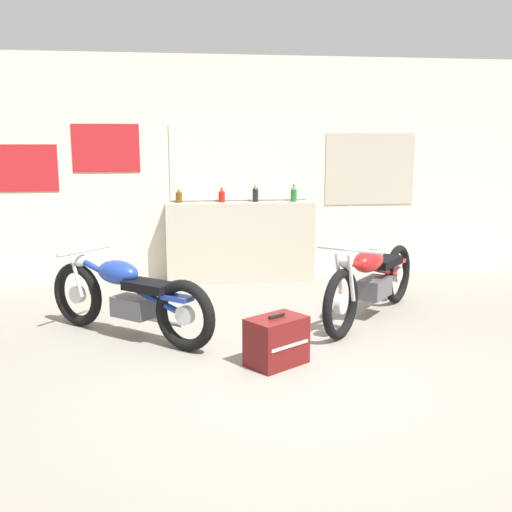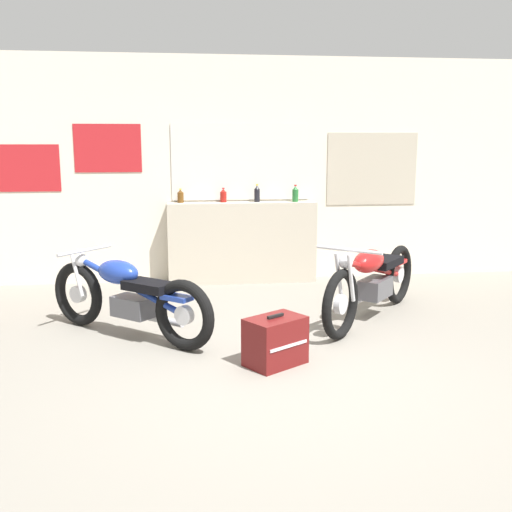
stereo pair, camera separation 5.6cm
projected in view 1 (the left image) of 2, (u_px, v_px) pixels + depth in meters
ground_plane at (292, 382)px, 4.46m from camera, size 24.00×24.00×0.00m
wall_back at (241, 170)px, 7.55m from camera, size 10.00×0.07×2.80m
sill_counter at (241, 242)px, 7.54m from camera, size 1.86×0.28×1.02m
bottle_leftmost at (179, 196)px, 7.38m from camera, size 0.08×0.08×0.17m
bottle_left_center at (222, 196)px, 7.45m from camera, size 0.08×0.08×0.18m
bottle_center at (255, 194)px, 7.48m from camera, size 0.07×0.07×0.22m
bottle_right_center at (294, 194)px, 7.51m from camera, size 0.08×0.08×0.21m
motorcycle_red at (372, 280)px, 5.98m from camera, size 1.44×1.67×0.81m
motorcycle_blue at (128, 297)px, 5.41m from camera, size 1.55×1.33×0.77m
hard_case_darkred at (277, 341)px, 4.77m from camera, size 0.55×0.51×0.41m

